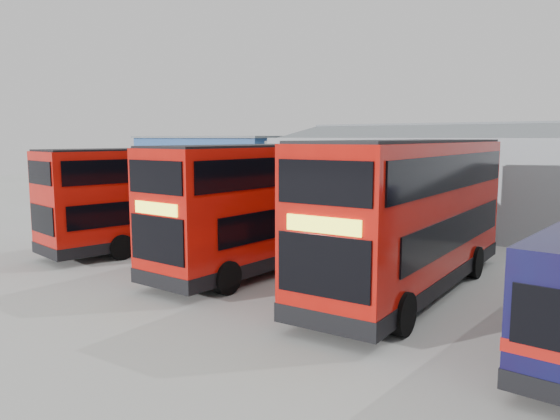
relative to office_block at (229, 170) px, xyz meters
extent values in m
plane|color=#A1A09B|center=(14.00, -17.99, -2.58)|extent=(120.00, 120.00, 0.00)
cube|color=navy|center=(0.00, 0.01, -0.08)|extent=(12.00, 8.00, 5.00)
cube|color=slate|center=(0.00, 0.01, 2.47)|extent=(12.30, 8.30, 0.15)
cube|color=#4D8DDC|center=(0.00, -4.09, 0.42)|extent=(3.96, 0.15, 1.40)
cube|color=gray|center=(22.00, 2.01, -0.08)|extent=(30.00, 12.00, 5.00)
cube|color=slate|center=(22.00, -0.79, 2.67)|extent=(30.50, 6.33, 1.29)
cube|color=#BC120A|center=(8.56, -13.66, -0.16)|extent=(4.05, 10.95, 4.12)
cube|color=black|center=(8.56, -13.66, -2.02)|extent=(4.10, 10.99, 0.46)
cube|color=black|center=(9.78, -14.25, -0.64)|extent=(1.35, 8.98, 0.97)
cube|color=black|center=(7.22, -13.88, -0.64)|extent=(1.35, 8.98, 0.97)
cube|color=black|center=(9.84, -13.85, 1.09)|extent=(1.49, 9.99, 0.97)
cube|color=black|center=(7.28, -13.48, 1.09)|extent=(1.49, 9.99, 0.97)
cube|color=black|center=(9.32, -8.35, -0.75)|extent=(2.28, 0.38, 1.37)
cube|color=black|center=(9.32, -8.35, 1.09)|extent=(2.28, 0.38, 0.97)
cube|color=#F3F934|center=(9.33, -8.34, 0.17)|extent=(1.82, 0.30, 0.36)
cube|color=black|center=(7.79, -18.97, -0.75)|extent=(2.22, 0.37, 1.12)
cube|color=black|center=(7.79, -18.97, 1.09)|extent=(2.22, 0.37, 0.92)
cube|color=black|center=(8.56, -13.66, 1.92)|extent=(3.88, 10.78, 0.10)
cylinder|color=black|center=(10.30, -10.16, -2.05)|extent=(0.47, 1.09, 1.06)
cylinder|color=black|center=(7.88, -9.81, -2.05)|extent=(0.47, 1.09, 1.06)
cylinder|color=black|center=(9.38, -16.51, -2.05)|extent=(0.47, 1.09, 1.06)
cylinder|color=black|center=(6.96, -16.16, -2.05)|extent=(0.47, 1.09, 1.06)
cube|color=#BC120A|center=(15.00, -13.63, -0.05)|extent=(2.73, 11.21, 4.32)
cube|color=black|center=(15.00, -13.63, -1.99)|extent=(2.78, 11.25, 0.48)
cube|color=black|center=(13.64, -13.21, -0.55)|extent=(0.11, 9.49, 1.01)
cube|color=black|center=(16.35, -13.19, -0.55)|extent=(0.11, 9.49, 1.01)
cube|color=black|center=(13.65, -13.64, 1.26)|extent=(0.12, 10.55, 1.01)
cube|color=black|center=(16.35, -13.62, 1.26)|extent=(0.12, 10.55, 1.01)
cube|color=black|center=(15.04, -19.24, -0.66)|extent=(2.40, 0.07, 1.44)
cube|color=black|center=(15.04, -19.24, 1.26)|extent=(2.40, 0.07, 1.01)
cube|color=#F3F934|center=(15.04, -19.25, 0.30)|extent=(1.92, 0.05, 0.37)
cube|color=black|center=(14.97, -8.01, -0.66)|extent=(2.35, 0.07, 1.17)
cube|color=black|center=(14.97, -8.01, 1.26)|extent=(2.35, 0.07, 0.96)
cube|color=black|center=(15.00, -13.63, 2.13)|extent=(2.57, 11.05, 0.11)
cylinder|color=black|center=(13.75, -17.53, -2.03)|extent=(0.35, 1.11, 1.11)
cylinder|color=black|center=(16.30, -17.51, -2.03)|extent=(0.35, 1.11, 1.11)
cylinder|color=black|center=(13.70, -10.81, -2.03)|extent=(0.35, 1.11, 1.11)
cylinder|color=black|center=(16.26, -10.79, -2.03)|extent=(0.35, 1.11, 1.11)
cube|color=#BC120A|center=(20.79, -13.51, 0.05)|extent=(3.56, 11.79, 4.49)
cube|color=black|center=(20.79, -13.51, -1.97)|extent=(3.60, 11.84, 0.50)
cube|color=black|center=(19.35, -13.16, -0.47)|extent=(0.73, 9.84, 1.05)
cube|color=black|center=(22.16, -12.97, -0.47)|extent=(0.73, 9.84, 1.05)
cube|color=black|center=(19.38, -13.61, 1.41)|extent=(0.80, 10.95, 1.05)
cube|color=black|center=(22.19, -13.41, 1.41)|extent=(0.80, 10.95, 1.05)
cube|color=black|center=(21.18, -19.33, -0.59)|extent=(2.49, 0.23, 1.50)
cube|color=black|center=(21.18, -19.33, 1.41)|extent=(2.49, 0.23, 1.05)
cube|color=#F3F934|center=(21.19, -19.35, 0.41)|extent=(1.99, 0.18, 0.39)
cube|color=black|center=(20.39, -7.69, -0.59)|extent=(2.44, 0.22, 1.22)
cube|color=black|center=(20.39, -7.69, 1.41)|extent=(2.44, 0.22, 1.00)
cube|color=black|center=(20.79, -13.51, 2.32)|extent=(3.38, 11.62, 0.11)
cylinder|color=black|center=(19.74, -17.63, -2.00)|extent=(0.43, 1.17, 1.15)
cylinder|color=black|center=(22.39, -17.45, -2.00)|extent=(0.43, 1.17, 1.15)
cylinder|color=black|center=(19.26, -10.67, -2.00)|extent=(0.43, 1.17, 1.15)
cylinder|color=black|center=(21.91, -10.49, -2.00)|extent=(0.43, 1.17, 1.15)
cylinder|color=black|center=(25.54, -17.30, -2.05)|extent=(0.35, 1.06, 1.06)
cube|color=white|center=(-0.53, -5.90, -1.21)|extent=(3.29, 5.80, 2.08)
cube|color=black|center=(0.05, -8.59, -0.89)|extent=(1.93, 0.47, 0.76)
cube|color=black|center=(-1.25, -7.84, -0.89)|extent=(0.26, 0.97, 0.66)
cube|color=black|center=(0.93, -7.37, -0.89)|extent=(0.26, 0.97, 0.66)
cylinder|color=black|center=(-1.16, -7.94, -2.19)|extent=(0.42, 0.82, 0.79)
cylinder|color=black|center=(0.89, -7.49, -2.19)|extent=(0.42, 0.82, 0.79)
cylinder|color=black|center=(-1.94, -4.31, -2.19)|extent=(0.42, 0.82, 0.79)
cylinder|color=black|center=(0.11, -3.86, -2.19)|extent=(0.42, 0.82, 0.79)
camera|label=1|loc=(28.14, -29.95, 2.46)|focal=35.00mm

